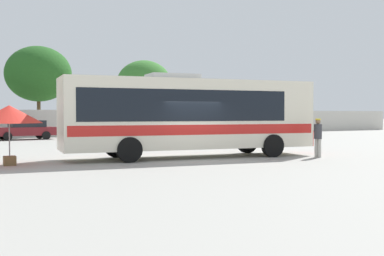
# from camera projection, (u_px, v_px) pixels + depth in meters

# --- Properties ---
(ground_plane) EXTENTS (300.00, 300.00, 0.00)m
(ground_plane) POSITION_uv_depth(u_px,v_px,m) (115.00, 146.00, 29.34)
(ground_plane) COLOR #A3A099
(perimeter_wall) EXTENTS (80.00, 0.30, 2.33)m
(perimeter_wall) POSITION_uv_depth(u_px,v_px,m) (63.00, 123.00, 41.60)
(perimeter_wall) COLOR beige
(perimeter_wall) RESTS_ON ground_plane
(coach_bus_cream_red) EXTENTS (11.71, 3.77, 3.73)m
(coach_bus_cream_red) POSITION_uv_depth(u_px,v_px,m) (188.00, 114.00, 21.51)
(coach_bus_cream_red) COLOR silver
(coach_bus_cream_red) RESTS_ON ground_plane
(attendant_by_bus_door) EXTENTS (0.44, 0.44, 1.76)m
(attendant_by_bus_door) POSITION_uv_depth(u_px,v_px,m) (318.00, 135.00, 21.58)
(attendant_by_bus_door) COLOR #B7B2A8
(attendant_by_bus_door) RESTS_ON ground_plane
(vendor_umbrella_secondary_red) EXTENTS (2.48, 2.48, 2.30)m
(vendor_umbrella_secondary_red) POSITION_uv_depth(u_px,v_px,m) (9.00, 115.00, 18.20)
(vendor_umbrella_secondary_red) COLOR gray
(vendor_umbrella_secondary_red) RESTS_ON ground_plane
(parked_car_third_maroon) EXTENTS (4.74, 2.32, 1.48)m
(parked_car_third_maroon) POSITION_uv_depth(u_px,v_px,m) (25.00, 129.00, 36.70)
(parked_car_third_maroon) COLOR maroon
(parked_car_third_maroon) RESTS_ON ground_plane
(roadside_tree_midright) EXTENTS (5.80, 5.80, 8.01)m
(roadside_tree_midright) POSITION_uv_depth(u_px,v_px,m) (38.00, 74.00, 42.45)
(roadside_tree_midright) COLOR brown
(roadside_tree_midright) RESTS_ON ground_plane
(roadside_tree_right) EXTENTS (5.78, 5.78, 7.64)m
(roadside_tree_right) POSITION_uv_depth(u_px,v_px,m) (144.00, 84.00, 50.50)
(roadside_tree_right) COLOR brown
(roadside_tree_right) RESTS_ON ground_plane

